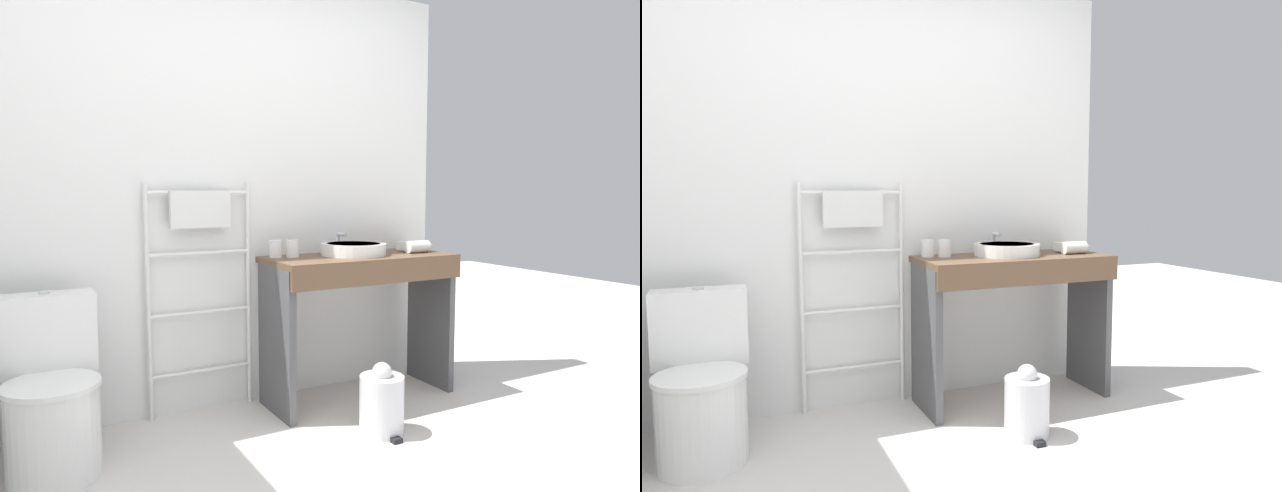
# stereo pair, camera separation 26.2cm
# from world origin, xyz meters

# --- Properties ---
(wall_back) EXTENTS (2.76, 0.12, 2.41)m
(wall_back) POSITION_xyz_m (0.00, 1.64, 1.21)
(wall_back) COLOR white
(wall_back) RESTS_ON ground_plane
(toilet) EXTENTS (0.42, 0.53, 0.76)m
(toilet) POSITION_xyz_m (-0.95, 1.21, 0.31)
(toilet) COLOR white
(toilet) RESTS_ON ground_plane
(towel_radiator) EXTENTS (0.58, 0.06, 1.25)m
(towel_radiator) POSITION_xyz_m (-0.18, 1.53, 0.88)
(towel_radiator) COLOR white
(towel_radiator) RESTS_ON ground_plane
(vanity_counter) EXTENTS (1.09, 0.48, 0.84)m
(vanity_counter) POSITION_xyz_m (0.69, 1.30, 0.58)
(vanity_counter) COLOR brown
(vanity_counter) RESTS_ON ground_plane
(sink_basin) EXTENTS (0.38, 0.38, 0.07)m
(sink_basin) POSITION_xyz_m (0.66, 1.34, 0.87)
(sink_basin) COLOR white
(sink_basin) RESTS_ON vanity_counter
(faucet) EXTENTS (0.02, 0.10, 0.12)m
(faucet) POSITION_xyz_m (0.66, 1.50, 0.92)
(faucet) COLOR silver
(faucet) RESTS_ON vanity_counter
(cup_near_wall) EXTENTS (0.07, 0.07, 0.10)m
(cup_near_wall) POSITION_xyz_m (0.22, 1.45, 0.89)
(cup_near_wall) COLOR white
(cup_near_wall) RESTS_ON vanity_counter
(cup_near_edge) EXTENTS (0.07, 0.07, 0.10)m
(cup_near_edge) POSITION_xyz_m (0.31, 1.41, 0.89)
(cup_near_edge) COLOR white
(cup_near_edge) RESTS_ON vanity_counter
(hair_dryer) EXTENTS (0.20, 0.18, 0.07)m
(hair_dryer) POSITION_xyz_m (1.07, 1.27, 0.87)
(hair_dryer) COLOR white
(hair_dryer) RESTS_ON vanity_counter
(trash_bin) EXTENTS (0.22, 0.26, 0.36)m
(trash_bin) POSITION_xyz_m (0.51, 0.83, 0.16)
(trash_bin) COLOR silver
(trash_bin) RESTS_ON ground_plane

